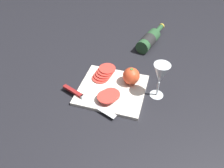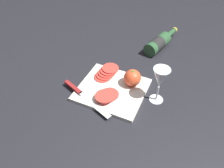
# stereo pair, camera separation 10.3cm
# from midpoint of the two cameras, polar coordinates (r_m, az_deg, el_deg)

# --- Properties ---
(ground_plane) EXTENTS (3.00, 3.00, 0.00)m
(ground_plane) POSITION_cam_midpoint_polar(r_m,az_deg,el_deg) (1.02, 6.82, -4.69)
(ground_plane) COLOR black
(cutting_board) EXTENTS (0.31, 0.29, 0.02)m
(cutting_board) POSITION_cam_midpoint_polar(r_m,az_deg,el_deg) (1.06, 2.79, -1.64)
(cutting_board) COLOR silver
(cutting_board) RESTS_ON ground_plane
(wine_bottle) EXTENTS (0.14, 0.31, 0.08)m
(wine_bottle) POSITION_cam_midpoint_polar(r_m,az_deg,el_deg) (1.36, 14.26, 10.24)
(wine_bottle) COLOR #2D5633
(wine_bottle) RESTS_ON ground_plane
(wine_glass) EXTENTS (0.07, 0.07, 0.18)m
(wine_glass) POSITION_cam_midpoint_polar(r_m,az_deg,el_deg) (0.97, 15.47, 1.02)
(wine_glass) COLOR silver
(wine_glass) RESTS_ON ground_plane
(whole_tomato) EXTENTS (0.08, 0.08, 0.08)m
(whole_tomato) POSITION_cam_midpoint_polar(r_m,az_deg,el_deg) (1.05, 8.15, 1.50)
(whole_tomato) COLOR #DB4C28
(whole_tomato) RESTS_ON cutting_board
(knife) EXTENTS (0.30, 0.13, 0.01)m
(knife) POSITION_cam_midpoint_polar(r_m,az_deg,el_deg) (1.03, -5.96, -2.13)
(knife) COLOR silver
(knife) RESTS_ON cutting_board
(tomato_slice_stack_near) EXTENTS (0.10, 0.12, 0.03)m
(tomato_slice_stack_near) POSITION_cam_midpoint_polar(r_m,az_deg,el_deg) (1.00, 1.65, -3.10)
(tomato_slice_stack_near) COLOR #D63D33
(tomato_slice_stack_near) RESTS_ON cutting_board
(tomato_slice_stack_far) EXTENTS (0.11, 0.13, 0.03)m
(tomato_slice_stack_far) POSITION_cam_midpoint_polar(r_m,az_deg,el_deg) (1.11, 1.20, 2.88)
(tomato_slice_stack_far) COLOR #D63D33
(tomato_slice_stack_far) RESTS_ON cutting_board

